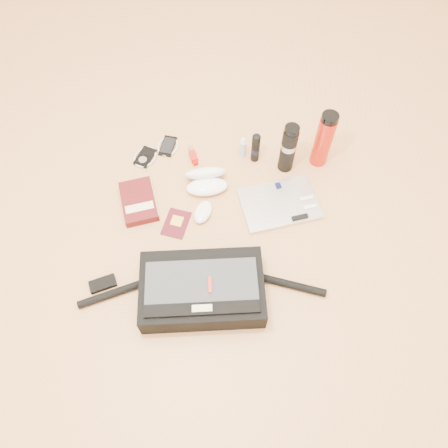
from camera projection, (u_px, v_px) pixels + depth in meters
The scene contains 14 objects.
ground at pixel (222, 239), 1.82m from camera, with size 4.00×4.00×0.00m, color tan.
messenger_bag at pixel (202, 290), 1.65m from camera, with size 0.95×0.36×0.13m.
laptop at pixel (280, 204), 1.90m from camera, with size 0.39×0.33×0.03m.
book at pixel (139, 201), 1.89m from camera, with size 0.21×0.25×0.04m.
passport at pixel (176, 223), 1.86m from camera, with size 0.12×0.15×0.01m.
mouse at pixel (203, 212), 1.87m from camera, with size 0.09×0.13×0.04m.
sunglasses_case at pixel (206, 180), 1.93m from camera, with size 0.22×0.19×0.11m.
ipod at pixel (145, 157), 2.03m from camera, with size 0.12×0.13×0.01m.
phone at pixel (168, 146), 2.06m from camera, with size 0.10×0.12×0.01m.
inhaler at pixel (193, 156), 2.03m from camera, with size 0.06×0.10×0.03m.
spray_bottle at pixel (243, 148), 2.00m from camera, with size 0.04×0.04×0.12m.
aerosol_can at pixel (256, 148), 1.96m from camera, with size 0.05×0.05×0.16m.
thermos_black at pixel (288, 148), 1.90m from camera, with size 0.07×0.07×0.26m.
thermos_red at pixel (324, 140), 1.90m from camera, with size 0.08×0.08×0.29m.
Camera 1 is at (0.11, -0.84, 1.62)m, focal length 35.00 mm.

